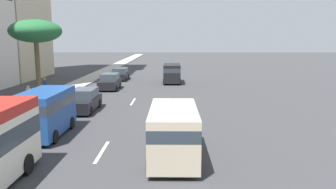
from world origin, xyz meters
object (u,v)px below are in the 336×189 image
Objects in this scene: car_second at (110,82)px; van_seventh at (45,110)px; van_third at (173,130)px; pedestrian_mid_block at (29,95)px; palm_tree at (36,32)px; car_fifth at (120,74)px; car_lead at (84,101)px; van_sixth at (172,72)px; pedestrian_near_lamp at (45,87)px.

van_seventh is (-17.60, 0.42, 0.65)m from car_second.
van_seventh is at bearing 62.75° from van_third.
van_third reaches higher than pedestrian_mid_block.
palm_tree reaches higher than pedestrian_mid_block.
car_fifth is at bearing 13.16° from van_third.
pedestrian_mid_block reaches higher than car_fifth.
palm_tree is (-16.39, 4.35, 5.21)m from car_fifth.
car_lead is at bearing 0.67° from car_fifth.
van_sixth is 0.69× the size of palm_tree.
van_seventh reaches higher than van_third.
pedestrian_mid_block is (7.22, 3.98, -0.36)m from van_seventh.
van_seventh reaches higher than car_fifth.
palm_tree is at bearing 149.18° from pedestrian_near_lamp.
car_fifth is (19.43, 0.23, -0.03)m from car_lead.
van_seventh is at bearing 162.74° from van_sixth.
palm_tree is at bearing 139.68° from van_sixth.
car_fifth is 17.74m from palm_tree.
van_sixth is (-3.18, -6.87, 0.57)m from car_fifth.
van_sixth reaches higher than pedestrian_near_lamp.
pedestrian_near_lamp is 0.27× the size of palm_tree.
pedestrian_near_lamp is at bearing -51.46° from pedestrian_mid_block.
pedestrian_mid_block is (10.93, 11.19, -0.26)m from van_third.
car_lead is 12.36m from van_third.
van_sixth is (5.29, -6.69, 0.52)m from car_second.
car_second is 2.51× the size of pedestrian_mid_block.
pedestrian_mid_block is (-4.14, -0.27, -0.08)m from pedestrian_near_lamp.
palm_tree reaches higher than pedestrian_near_lamp.
van_seventh is 12.14m from pedestrian_near_lamp.
van_sixth is at bearing 128.31° from car_second.
car_second is 10.48m from palm_tree.
car_lead is 10.96m from car_second.
car_fifth is (29.78, 6.96, -0.60)m from van_third.
car_second is at bearing -179.70° from car_lead.
car_second reaches higher than car_lead.
car_second is at bearing 17.67° from van_third.
van_sixth is at bearing -90.44° from pedestrian_mid_block.
palm_tree reaches higher than car_lead.
pedestrian_mid_block is (-10.38, 4.40, 0.29)m from car_second.
van_third reaches higher than pedestrian_near_lamp.
car_lead is 1.02× the size of car_fifth.
van_seventh is 0.73× the size of palm_tree.
pedestrian_near_lamp is at bearing 135.40° from van_sixth.
van_third is at bearing -139.80° from palm_tree.
van_seventh is at bearing 164.75° from pedestrian_near_lamp.
car_lead is at bearing 175.90° from van_seventh.
car_second is 7.80m from pedestrian_near_lamp.
car_lead is 2.73× the size of pedestrian_mid_block.
car_second is (10.96, 0.06, 0.02)m from car_lead.
car_second is 11.28m from pedestrian_mid_block.
van_seventh reaches higher than pedestrian_near_lamp.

